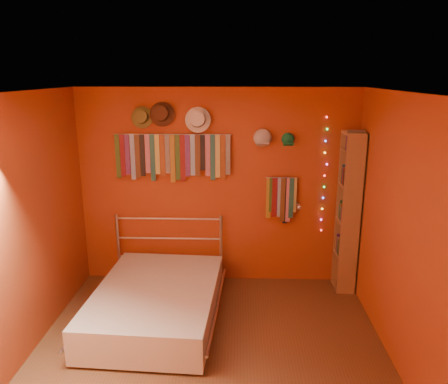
# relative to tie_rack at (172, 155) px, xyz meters

# --- Properties ---
(ground) EXTENTS (3.50, 3.50, 0.00)m
(ground) POSITION_rel_tie_rack_xyz_m (0.55, -1.69, -1.68)
(ground) COLOR brown
(ground) RESTS_ON ground
(back_wall) EXTENTS (3.50, 0.02, 2.50)m
(back_wall) POSITION_rel_tie_rack_xyz_m (0.55, 0.06, -0.43)
(back_wall) COLOR #A03A19
(back_wall) RESTS_ON ground
(right_wall) EXTENTS (0.02, 3.50, 2.50)m
(right_wall) POSITION_rel_tie_rack_xyz_m (2.30, -1.69, -0.43)
(right_wall) COLOR #A03A19
(right_wall) RESTS_ON ground
(left_wall) EXTENTS (0.02, 3.50, 2.50)m
(left_wall) POSITION_rel_tie_rack_xyz_m (-1.20, -1.69, -0.43)
(left_wall) COLOR #A03A19
(left_wall) RESTS_ON ground
(ceiling) EXTENTS (3.50, 3.50, 0.02)m
(ceiling) POSITION_rel_tie_rack_xyz_m (0.55, -1.69, 0.82)
(ceiling) COLOR white
(ceiling) RESTS_ON back_wall
(tie_rack) EXTENTS (1.45, 0.03, 0.60)m
(tie_rack) POSITION_rel_tie_rack_xyz_m (0.00, 0.00, 0.00)
(tie_rack) COLOR #B7B7BC
(tie_rack) RESTS_ON back_wall
(small_tie_rack) EXTENTS (0.40, 0.03, 0.60)m
(small_tie_rack) POSITION_rel_tie_rack_xyz_m (1.36, -0.00, -0.53)
(small_tie_rack) COLOR #B7B7BC
(small_tie_rack) RESTS_ON back_wall
(fedora_olive) EXTENTS (0.27, 0.14, 0.26)m
(fedora_olive) POSITION_rel_tie_rack_xyz_m (-0.35, -0.03, 0.47)
(fedora_olive) COLOR olive
(fedora_olive) RESTS_ON back_wall
(fedora_brown) EXTENTS (0.30, 0.16, 0.29)m
(fedora_brown) POSITION_rel_tie_rack_xyz_m (-0.11, -0.03, 0.51)
(fedora_brown) COLOR #49281A
(fedora_brown) RESTS_ON back_wall
(fedora_white) EXTENTS (0.31, 0.17, 0.31)m
(fedora_white) POSITION_rel_tie_rack_xyz_m (0.32, -0.03, 0.44)
(fedora_white) COLOR white
(fedora_white) RESTS_ON back_wall
(cap_white) EXTENTS (0.20, 0.25, 0.20)m
(cap_white) POSITION_rel_tie_rack_xyz_m (1.11, 0.01, 0.22)
(cap_white) COLOR silver
(cap_white) RESTS_ON back_wall
(cap_green) EXTENTS (0.17, 0.21, 0.17)m
(cap_green) POSITION_rel_tie_rack_xyz_m (1.42, 0.01, 0.20)
(cap_green) COLOR #1A7742
(cap_green) RESTS_ON back_wall
(fairy_lights) EXTENTS (0.06, 0.02, 1.46)m
(fairy_lights) POSITION_rel_tie_rack_xyz_m (1.88, 0.02, -0.25)
(fairy_lights) COLOR #FF3333
(fairy_lights) RESTS_ON back_wall
(reading_lamp) EXTENTS (0.06, 0.26, 0.08)m
(reading_lamp) POSITION_rel_tie_rack_xyz_m (1.56, -0.14, -0.60)
(reading_lamp) COLOR #B7B7BC
(reading_lamp) RESTS_ON back_wall
(bookshelf) EXTENTS (0.25, 0.34, 2.00)m
(bookshelf) POSITION_rel_tie_rack_xyz_m (2.21, -0.16, -0.66)
(bookshelf) COLOR #956143
(bookshelf) RESTS_ON ground
(bed) EXTENTS (1.47, 1.92, 0.91)m
(bed) POSITION_rel_tie_rack_xyz_m (-0.07, -0.99, -1.47)
(bed) COLOR #B7B7BC
(bed) RESTS_ON ground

